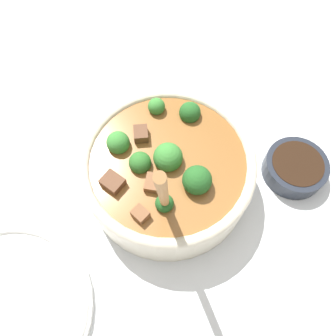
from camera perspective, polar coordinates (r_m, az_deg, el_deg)
ground_plane at (r=0.55m, az=-0.00°, el=-2.53°), size 4.00×4.00×0.00m
stew_bowl at (r=0.50m, az=-0.04°, el=-0.20°), size 0.26×0.26×0.26m
condiment_bowl at (r=0.58m, az=21.26°, el=0.11°), size 0.10×0.10×0.03m
empty_plate at (r=0.54m, az=-27.09°, el=-21.47°), size 0.25×0.25×0.02m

